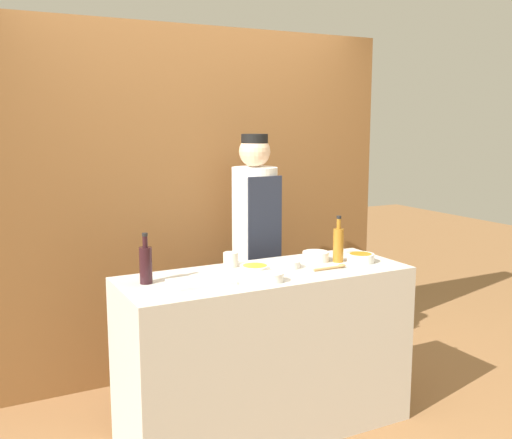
# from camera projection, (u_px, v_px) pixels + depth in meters

# --- Properties ---
(ground_plane) EXTENTS (14.00, 14.00, 0.00)m
(ground_plane) POSITION_uv_depth(u_px,v_px,m) (266.00, 428.00, 3.48)
(ground_plane) COLOR olive
(cabinet_wall) EXTENTS (2.94, 0.18, 2.40)m
(cabinet_wall) POSITION_uv_depth(u_px,v_px,m) (194.00, 202.00, 4.22)
(cabinet_wall) COLOR brown
(cabinet_wall) RESTS_ON ground_plane
(counter) EXTENTS (1.64, 0.61, 0.94)m
(counter) POSITION_uv_depth(u_px,v_px,m) (266.00, 352.00, 3.41)
(counter) COLOR beige
(counter) RESTS_ON ground_plane
(sauce_bowl_yellow) EXTENTS (0.16, 0.16, 0.05)m
(sauce_bowl_yellow) POSITION_uv_depth(u_px,v_px,m) (255.00, 269.00, 3.29)
(sauce_bowl_yellow) COLOR white
(sauce_bowl_yellow) RESTS_ON counter
(sauce_bowl_red) EXTENTS (0.13, 0.13, 0.04)m
(sauce_bowl_red) POSITION_uv_depth(u_px,v_px,m) (289.00, 264.00, 3.43)
(sauce_bowl_red) COLOR white
(sauce_bowl_red) RESTS_ON counter
(sauce_bowl_brown) EXTENTS (0.16, 0.16, 0.06)m
(sauce_bowl_brown) POSITION_uv_depth(u_px,v_px,m) (316.00, 256.00, 3.59)
(sauce_bowl_brown) COLOR white
(sauce_bowl_brown) RESTS_ON counter
(sauce_bowl_orange) EXTENTS (0.16, 0.16, 0.05)m
(sauce_bowl_orange) POSITION_uv_depth(u_px,v_px,m) (361.00, 257.00, 3.56)
(sauce_bowl_orange) COLOR white
(sauce_bowl_orange) RESTS_ON counter
(sauce_bowl_green) EXTENTS (0.12, 0.12, 0.05)m
(sauce_bowl_green) POSITION_uv_depth(u_px,v_px,m) (272.00, 277.00, 3.13)
(sauce_bowl_green) COLOR white
(sauce_bowl_green) RESTS_ON counter
(cutting_board) EXTENTS (0.32, 0.21, 0.02)m
(cutting_board) POSITION_uv_depth(u_px,v_px,m) (201.00, 282.00, 3.09)
(cutting_board) COLOR white
(cutting_board) RESTS_ON counter
(bottle_amber) EXTENTS (0.06, 0.06, 0.28)m
(bottle_amber) POSITION_uv_depth(u_px,v_px,m) (338.00, 244.00, 3.56)
(bottle_amber) COLOR #9E661E
(bottle_amber) RESTS_ON counter
(bottle_wine) EXTENTS (0.07, 0.07, 0.27)m
(bottle_wine) POSITION_uv_depth(u_px,v_px,m) (146.00, 264.00, 3.09)
(bottle_wine) COLOR black
(bottle_wine) RESTS_ON counter
(cup_cream) EXTENTS (0.08, 0.08, 0.08)m
(cup_cream) POSITION_uv_depth(u_px,v_px,m) (231.00, 260.00, 3.45)
(cup_cream) COLOR silver
(cup_cream) RESTS_ON counter
(wooden_spoon) EXTENTS (0.21, 0.04, 0.02)m
(wooden_spoon) POSITION_uv_depth(u_px,v_px,m) (333.00, 267.00, 3.40)
(wooden_spoon) COLOR #B2844C
(wooden_spoon) RESTS_ON counter
(chef_center) EXTENTS (0.30, 0.30, 1.69)m
(chef_center) POSITION_uv_depth(u_px,v_px,m) (255.00, 248.00, 3.98)
(chef_center) COLOR #28282D
(chef_center) RESTS_ON ground_plane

